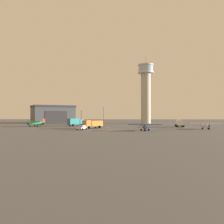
# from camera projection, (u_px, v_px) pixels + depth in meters

# --- Properties ---
(ground_plane) EXTENTS (400.00, 400.00, 0.00)m
(ground_plane) POSITION_uv_depth(u_px,v_px,m) (115.00, 130.00, 68.00)
(ground_plane) COLOR #545456
(control_tower) EXTENTS (8.68, 8.68, 36.34)m
(control_tower) POSITION_uv_depth(u_px,v_px,m) (146.00, 90.00, 125.71)
(control_tower) COLOR #B2AD9E
(control_tower) RESTS_ON ground_plane
(hangar) EXTENTS (29.51, 27.35, 10.33)m
(hangar) POSITION_uv_depth(u_px,v_px,m) (53.00, 114.00, 138.68)
(hangar) COLOR #4C5159
(hangar) RESTS_ON ground_plane
(airplane_white) EXTENTS (9.40, 7.40, 2.79)m
(airplane_white) POSITION_uv_depth(u_px,v_px,m) (206.00, 125.00, 72.32)
(airplane_white) COLOR white
(airplane_white) RESTS_ON ground_plane
(airplane_blue) EXTENTS (9.49, 7.44, 2.79)m
(airplane_blue) POSITION_uv_depth(u_px,v_px,m) (145.00, 126.00, 65.04)
(airplane_blue) COLOR #2847A8
(airplane_blue) RESTS_ON ground_plane
(airplane_green) EXTENTS (8.94, 8.06, 3.04)m
(airplane_green) POSITION_uv_depth(u_px,v_px,m) (36.00, 123.00, 89.80)
(airplane_green) COLOR #287A42
(airplane_green) RESTS_ON ground_plane
(truck_box_teal) EXTENTS (6.20, 6.64, 3.12)m
(truck_box_teal) POSITION_uv_depth(u_px,v_px,m) (75.00, 122.00, 93.91)
(truck_box_teal) COLOR #38383D
(truck_box_teal) RESTS_ON ground_plane
(truck_flatbed_black) EXTENTS (5.81, 5.50, 2.79)m
(truck_flatbed_black) POSITION_uv_depth(u_px,v_px,m) (78.00, 122.00, 108.95)
(truck_flatbed_black) COLOR #38383D
(truck_flatbed_black) RESTS_ON ground_plane
(truck_box_orange) EXTENTS (6.58, 6.71, 2.71)m
(truck_box_orange) POSITION_uv_depth(u_px,v_px,m) (93.00, 124.00, 77.02)
(truck_box_orange) COLOR #38383D
(truck_box_orange) RESTS_ON ground_plane
(truck_fuel_tanker_white) EXTENTS (3.58, 6.14, 2.99)m
(truck_fuel_tanker_white) POSITION_uv_depth(u_px,v_px,m) (179.00, 123.00, 86.15)
(truck_fuel_tanker_white) COLOR #38383D
(truck_fuel_tanker_white) RESTS_ON ground_plane
(car_silver) EXTENTS (2.92, 4.33, 1.37)m
(car_silver) POSITION_uv_depth(u_px,v_px,m) (82.00, 127.00, 68.94)
(car_silver) COLOR #B7BABF
(car_silver) RESTS_ON ground_plane
(car_blue) EXTENTS (4.41, 2.71, 1.37)m
(car_blue) POSITION_uv_depth(u_px,v_px,m) (205.00, 124.00, 101.05)
(car_blue) COLOR #2847A8
(car_blue) RESTS_ON ground_plane
(light_post_west) EXTENTS (0.44, 0.44, 8.75)m
(light_post_west) POSITION_uv_depth(u_px,v_px,m) (104.00, 114.00, 110.68)
(light_post_west) COLOR #38383D
(light_post_west) RESTS_ON ground_plane
(light_post_east) EXTENTS (0.44, 0.44, 7.73)m
(light_post_east) POSITION_uv_depth(u_px,v_px,m) (81.00, 115.00, 120.26)
(light_post_east) COLOR #38383D
(light_post_east) RESTS_ON ground_plane
(traffic_cone_near_left) EXTENTS (0.36, 0.36, 0.62)m
(traffic_cone_near_left) POSITION_uv_depth(u_px,v_px,m) (195.00, 131.00, 60.01)
(traffic_cone_near_left) COLOR black
(traffic_cone_near_left) RESTS_ON ground_plane
(traffic_cone_near_right) EXTENTS (0.36, 0.36, 0.65)m
(traffic_cone_near_right) POSITION_uv_depth(u_px,v_px,m) (102.00, 129.00, 65.64)
(traffic_cone_near_right) COLOR black
(traffic_cone_near_right) RESTS_ON ground_plane
(traffic_cone_mid_apron) EXTENTS (0.36, 0.36, 0.69)m
(traffic_cone_mid_apron) POSITION_uv_depth(u_px,v_px,m) (108.00, 128.00, 74.16)
(traffic_cone_mid_apron) COLOR black
(traffic_cone_mid_apron) RESTS_ON ground_plane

